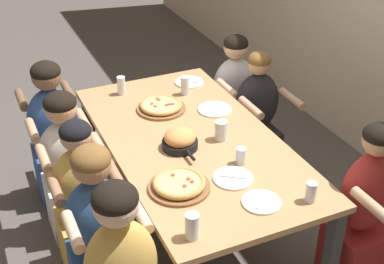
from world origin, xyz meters
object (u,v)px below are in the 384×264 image
object	(u,v)px
drinking_glass_c	(185,86)
diner_far_midleft	(255,123)
diner_far_left	(233,102)
drinking_glass_e	(192,226)
drinking_glass_f	(311,193)
skillet_bowl	(180,140)
empty_plate_c	(189,82)
diner_near_midleft	(69,169)
diner_far_right	(364,216)
diner_near_left	(55,137)
drinking_glass_d	(241,157)
pizza_board_main	(161,106)
drinking_glass_a	(221,130)
empty_plate_d	(233,178)
diner_near_midright	(99,237)
empty_plate_b	(261,202)
empty_plate_a	(215,109)
pizza_board_second	(179,184)
diner_near_center	(85,205)
drinking_glass_b	(121,87)

from	to	relation	value
drinking_glass_c	diner_far_midleft	world-z (taller)	diner_far_midleft
diner_far_midleft	diner_far_left	distance (m)	0.36
drinking_glass_e	drinking_glass_f	xyz separation A→B (m)	(-0.00, 0.69, -0.02)
skillet_bowl	empty_plate_c	distance (m)	0.93
drinking_glass_e	diner_near_midleft	size ratio (longest dim) A/B	0.13
diner_far_right	diner_near_left	size ratio (longest dim) A/B	1.02
empty_plate_c	drinking_glass_c	world-z (taller)	drinking_glass_c
drinking_glass_d	drinking_glass_f	bearing A→B (deg)	19.52
diner_near_midleft	drinking_glass_e	bearing A→B (deg)	-73.69
pizza_board_main	diner_far_left	bearing A→B (deg)	114.37
drinking_glass_d	diner_far_midleft	size ratio (longest dim) A/B	0.10
skillet_bowl	drinking_glass_a	bearing A→B (deg)	87.04
pizza_board_main	empty_plate_d	bearing A→B (deg)	4.14
drinking_glass_d	diner_near_left	xyz separation A→B (m)	(-1.18, -0.88, -0.30)
drinking_glass_c	diner_far_left	xyz separation A→B (m)	(-0.20, 0.52, -0.34)
empty_plate_c	diner_far_right	xyz separation A→B (m)	(1.59, 0.41, -0.26)
empty_plate_d	drinking_glass_a	xyz separation A→B (m)	(-0.41, 0.13, 0.06)
pizza_board_main	diner_near_midleft	distance (m)	0.76
drinking_glass_c	diner_far_midleft	xyz separation A→B (m)	(0.17, 0.52, -0.35)
empty_plate_d	diner_near_midright	distance (m)	0.82
empty_plate_d	drinking_glass_f	world-z (taller)	drinking_glass_f
empty_plate_b	diner_far_right	distance (m)	0.72
empty_plate_a	drinking_glass_f	distance (m)	1.12
pizza_board_second	diner_far_right	size ratio (longest dim) A/B	0.31
pizza_board_second	drinking_glass_a	world-z (taller)	drinking_glass_a
pizza_board_main	drinking_glass_e	distance (m)	1.33
empty_plate_b	pizza_board_main	bearing A→B (deg)	-175.05
skillet_bowl	drinking_glass_e	world-z (taller)	drinking_glass_e
drinking_glass_f	diner_near_left	size ratio (longest dim) A/B	0.11
drinking_glass_d	diner_near_left	bearing A→B (deg)	-143.28
drinking_glass_d	diner_far_right	world-z (taller)	diner_far_right
empty_plate_c	empty_plate_d	size ratio (longest dim) A/B	0.96
empty_plate_c	drinking_glass_f	xyz separation A→B (m)	(1.60, -0.01, 0.04)
pizza_board_main	pizza_board_second	xyz separation A→B (m)	(0.90, -0.24, 0.00)
skillet_bowl	diner_far_left	xyz separation A→B (m)	(-0.86, 0.84, -0.33)
empty_plate_b	pizza_board_second	bearing A→B (deg)	-130.50
empty_plate_b	diner_far_midleft	distance (m)	1.38
empty_plate_a	empty_plate_c	bearing A→B (deg)	177.81
diner_far_left	drinking_glass_d	bearing A→B (deg)	63.35
skillet_bowl	diner_near_midright	distance (m)	0.76
drinking_glass_a	drinking_glass_c	world-z (taller)	drinking_glass_c
diner_near_center	diner_far_left	distance (m)	1.68
empty_plate_d	pizza_board_second	bearing A→B (deg)	-97.87
skillet_bowl	drinking_glass_f	xyz separation A→B (m)	(0.77, 0.42, -0.01)
drinking_glass_b	drinking_glass_d	size ratio (longest dim) A/B	1.31
drinking_glass_b	diner_near_center	distance (m)	1.03
drinking_glass_c	skillet_bowl	bearing A→B (deg)	-25.94
drinking_glass_c	diner_far_right	size ratio (longest dim) A/B	0.12
drinking_glass_e	diner_near_midleft	distance (m)	1.31
pizza_board_main	empty_plate_b	xyz separation A→B (m)	(1.19, 0.10, -0.02)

